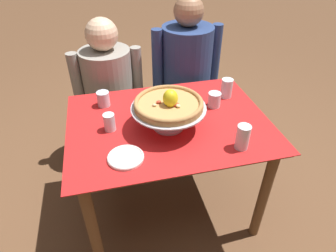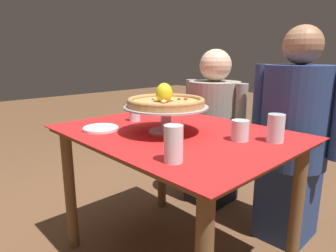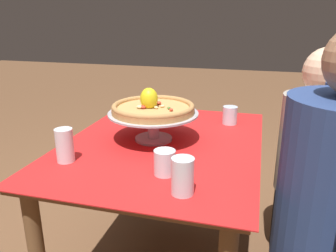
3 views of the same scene
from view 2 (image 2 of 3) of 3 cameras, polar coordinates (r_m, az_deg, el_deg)
dining_table at (r=1.49m, az=1.34°, el=-5.33°), size 1.14×0.86×0.73m
pizza_stand at (r=1.41m, az=-0.39°, el=2.52°), size 0.40×0.40×0.13m
pizza at (r=1.40m, az=-0.42°, el=4.82°), size 0.37×0.37×0.11m
water_glass_side_right at (r=1.33m, az=13.75°, el=-1.09°), size 0.08×0.08×0.09m
water_glass_back_left at (r=1.87m, az=-0.37°, el=3.47°), size 0.08×0.08×0.09m
water_glass_side_left at (r=1.70m, az=-6.38°, el=2.44°), size 0.06×0.06×0.10m
water_glass_back_right at (r=1.35m, az=20.11°, el=-0.62°), size 0.07×0.07×0.12m
water_glass_front_right at (r=1.03m, az=1.06°, el=-3.95°), size 0.07×0.07×0.13m
side_plate at (r=1.52m, az=-12.89°, el=-0.42°), size 0.18×0.18×0.02m
diner_left at (r=2.20m, az=8.73°, el=-0.72°), size 0.53×0.38×1.14m
diner_right at (r=1.86m, az=23.11°, el=-2.12°), size 0.54×0.39×1.26m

